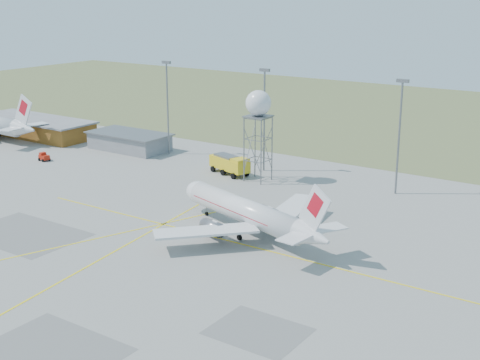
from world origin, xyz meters
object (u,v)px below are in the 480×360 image
Objects in this scene: radar_tower at (258,131)px; baggage_tug at (44,158)px; airliner_main at (248,212)px; fire_truck at (230,165)px.

baggage_tug is (-45.98, -13.03, -9.07)m from radar_tower.
baggage_tug is (-60.51, 12.16, -2.70)m from airliner_main.
airliner_main is 1.83× the size of radar_tower.
radar_tower reaches higher than fire_truck.
airliner_main is 29.77m from radar_tower.
fire_truck is at bearing 27.88° from baggage_tug.
airliner_main is 12.81× the size of baggage_tug.
radar_tower reaches higher than airliner_main.
baggage_tug is at bearing 6.05° from airliner_main.
radar_tower is 48.64m from baggage_tug.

